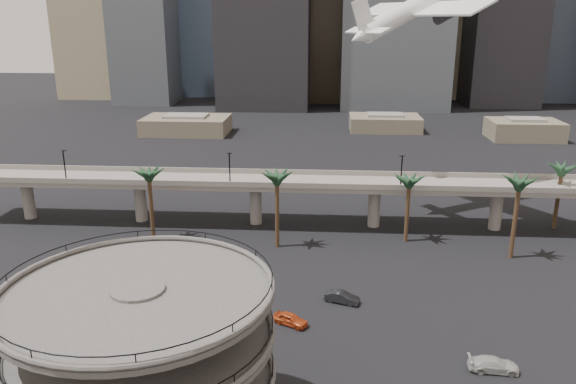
# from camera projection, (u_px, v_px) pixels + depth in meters

# --- Properties ---
(parking_ramp) EXTENTS (22.20, 22.20, 17.35)m
(parking_ramp) POSITION_uv_depth(u_px,v_px,m) (144.00, 357.00, 46.87)
(parking_ramp) COLOR #4B4846
(parking_ramp) RESTS_ON ground
(overpass) EXTENTS (130.00, 9.30, 14.70)m
(overpass) POSITION_uv_depth(u_px,v_px,m) (315.00, 187.00, 102.98)
(overpass) COLOR slate
(overpass) RESTS_ON ground
(palm_trees) EXTENTS (76.40, 18.40, 14.00)m
(palm_trees) POSITION_uv_depth(u_px,v_px,m) (383.00, 179.00, 93.60)
(palm_trees) COLOR #4B3320
(palm_trees) RESTS_ON ground
(low_buildings) EXTENTS (135.00, 27.50, 6.80)m
(low_buildings) POSITION_uv_depth(u_px,v_px,m) (341.00, 126.00, 187.06)
(low_buildings) COLOR #685F4C
(low_buildings) RESTS_ON ground
(airborne_jet) EXTENTS (29.72, 28.54, 16.11)m
(airborne_jet) POSITION_uv_depth(u_px,v_px,m) (422.00, 5.00, 104.11)
(airborne_jet) COLOR white
(airborne_jet) RESTS_ON ground
(car_a) EXTENTS (4.85, 3.70, 1.54)m
(car_a) POSITION_uv_depth(u_px,v_px,m) (291.00, 319.00, 70.53)
(car_a) COLOR #BC441A
(car_a) RESTS_ON ground
(car_b) EXTENTS (5.00, 3.04, 1.55)m
(car_b) POSITION_uv_depth(u_px,v_px,m) (342.00, 297.00, 76.06)
(car_b) COLOR black
(car_b) RESTS_ON ground
(car_c) EXTENTS (5.52, 2.46, 1.57)m
(car_c) POSITION_uv_depth(u_px,v_px,m) (494.00, 364.00, 61.25)
(car_c) COLOR #B7B7B3
(car_c) RESTS_ON ground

